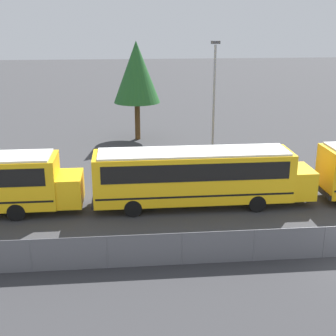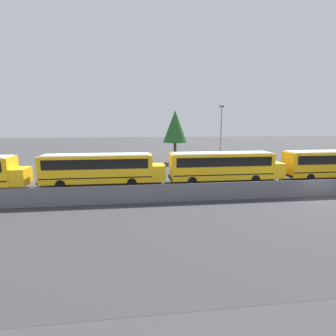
% 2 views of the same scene
% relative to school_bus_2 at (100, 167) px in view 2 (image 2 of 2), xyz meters
% --- Properties ---
extents(ground_plane, '(200.00, 200.00, 0.00)m').
position_rel_school_bus_2_xyz_m(ground_plane, '(18.35, -6.29, -1.84)').
color(ground_plane, '#38383A').
extents(fence, '(112.65, 0.07, 1.45)m').
position_rel_school_bus_2_xyz_m(fence, '(18.35, -6.29, -1.10)').
color(fence, '#9EA0A5').
rests_on(fence, ground_plane).
extents(school_bus_2, '(11.89, 2.48, 3.12)m').
position_rel_school_bus_2_xyz_m(school_bus_2, '(0.00, 0.00, 0.00)').
color(school_bus_2, yellow).
rests_on(school_bus_2, ground_plane).
extents(school_bus_3, '(11.89, 2.48, 3.12)m').
position_rel_school_bus_2_xyz_m(school_bus_3, '(12.39, -0.07, 0.00)').
color(school_bus_3, yellow).
rests_on(school_bus_3, ground_plane).
extents(school_bus_4, '(11.89, 2.48, 3.12)m').
position_rel_school_bus_2_xyz_m(school_bus_4, '(24.94, -0.04, 0.00)').
color(school_bus_4, '#EDA80F').
rests_on(school_bus_4, ground_plane).
extents(light_pole, '(0.60, 0.24, 8.33)m').
position_rel_school_bus_2_xyz_m(light_pole, '(14.71, 7.91, 2.71)').
color(light_pole, gray).
rests_on(light_pole, ground_plane).
extents(tree_1, '(3.79, 3.79, 8.05)m').
position_rel_school_bus_2_xyz_m(tree_1, '(9.68, 14.92, 3.71)').
color(tree_1, '#51381E').
rests_on(tree_1, ground_plane).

